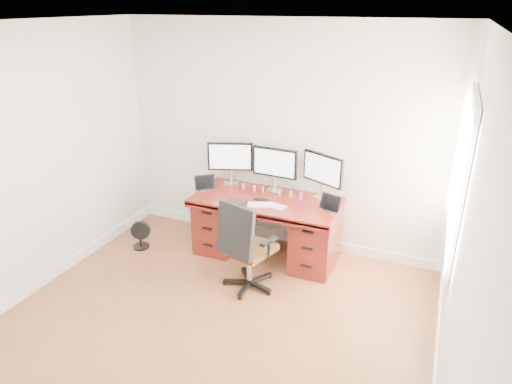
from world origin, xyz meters
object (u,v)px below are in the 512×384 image
at_px(floor_fan, 140,235).
at_px(office_chair, 246,261).
at_px(monitor_center, 275,164).
at_px(desk, 267,225).
at_px(keyboard, 262,205).

bearing_deg(floor_fan, office_chair, -34.51).
relative_size(office_chair, monitor_center, 1.84).
relative_size(desk, floor_fan, 4.85).
xyz_separation_m(desk, floor_fan, (-1.51, -0.45, -0.23)).
relative_size(office_chair, floor_fan, 2.90).
bearing_deg(keyboard, desk, 77.61).
bearing_deg(monitor_center, floor_fan, -152.34).
xyz_separation_m(office_chair, keyboard, (-0.03, 0.51, 0.42)).
relative_size(desk, monitor_center, 3.08).
bearing_deg(monitor_center, office_chair, -83.45).
height_order(desk, keyboard, keyboard).
relative_size(desk, office_chair, 1.68).
distance_m(desk, monitor_center, 0.72).
bearing_deg(keyboard, floor_fan, 169.87).
bearing_deg(office_chair, monitor_center, 110.14).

